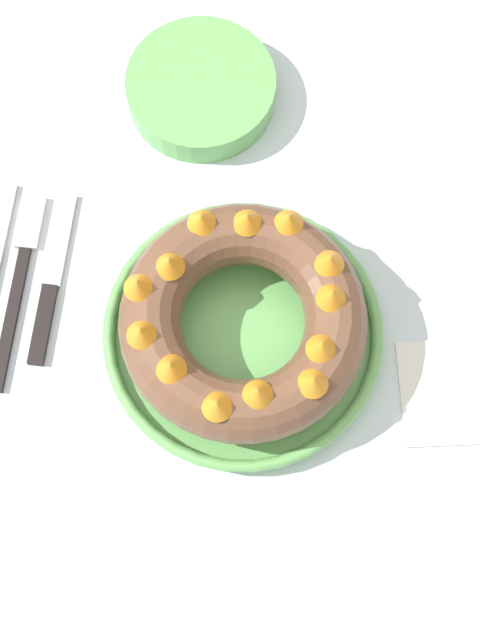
# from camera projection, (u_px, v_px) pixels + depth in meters

# --- Properties ---
(ground_plane) EXTENTS (8.00, 8.00, 0.00)m
(ground_plane) POSITION_uv_depth(u_px,v_px,m) (240.00, 468.00, 1.63)
(ground_plane) COLOR gray
(dining_table) EXTENTS (1.15, 1.10, 0.76)m
(dining_table) POSITION_uv_depth(u_px,v_px,m) (240.00, 382.00, 1.00)
(dining_table) COLOR silver
(dining_table) RESTS_ON ground_plane
(serving_dish) EXTENTS (0.28, 0.28, 0.03)m
(serving_dish) POSITION_uv_depth(u_px,v_px,m) (240.00, 333.00, 0.90)
(serving_dish) COLOR #6BB760
(serving_dish) RESTS_ON dining_table
(bundt_cake) EXTENTS (0.24, 0.24, 0.08)m
(bundt_cake) POSITION_uv_depth(u_px,v_px,m) (240.00, 319.00, 0.85)
(bundt_cake) COLOR brown
(bundt_cake) RESTS_ON serving_dish
(fork) EXTENTS (0.02, 0.22, 0.01)m
(fork) POSITION_uv_depth(u_px,v_px,m) (20.00, 276.00, 0.93)
(fork) COLOR black
(fork) RESTS_ON dining_table
(cake_knife) EXTENTS (0.02, 0.19, 0.01)m
(cake_knife) POSITION_uv_depth(u_px,v_px,m) (50.00, 289.00, 0.92)
(cake_knife) COLOR black
(cake_knife) RESTS_ON dining_table
(side_bowl) EXTENTS (0.16, 0.16, 0.04)m
(side_bowl) POSITION_uv_depth(u_px,v_px,m) (201.00, 89.00, 0.98)
(side_bowl) COLOR #6BB760
(side_bowl) RESTS_ON dining_table
(napkin) EXTENTS (0.17, 0.13, 0.00)m
(napkin) POSITION_uv_depth(u_px,v_px,m) (477.00, 391.00, 0.89)
(napkin) COLOR white
(napkin) RESTS_ON dining_table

